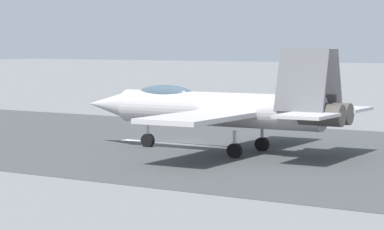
% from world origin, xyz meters
% --- Properties ---
extents(ground_plane, '(400.00, 400.00, 0.00)m').
position_xyz_m(ground_plane, '(0.00, 0.00, 0.00)').
color(ground_plane, slate).
extents(runway_strip, '(240.00, 26.00, 0.02)m').
position_xyz_m(runway_strip, '(-0.02, 0.00, 0.01)').
color(runway_strip, '#404244').
rests_on(runway_strip, ground).
extents(fighter_jet, '(16.05, 14.52, 5.58)m').
position_xyz_m(fighter_jet, '(-4.04, 1.81, 2.39)').
color(fighter_jet, '#B6B2B5').
rests_on(fighter_jet, ground).
extents(marker_cone_mid, '(0.44, 0.44, 0.55)m').
position_xyz_m(marker_cone_mid, '(2.87, -12.64, 0.28)').
color(marker_cone_mid, orange).
rests_on(marker_cone_mid, ground).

